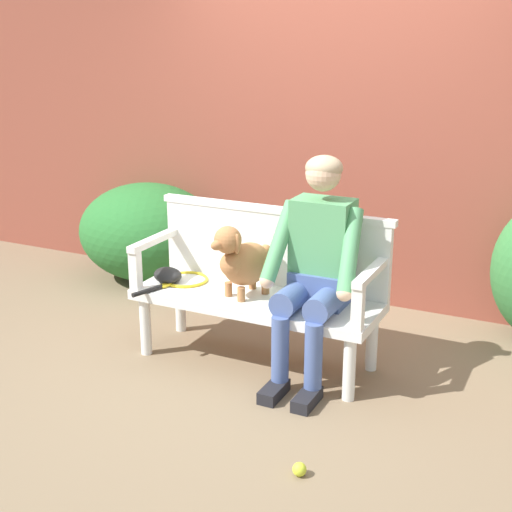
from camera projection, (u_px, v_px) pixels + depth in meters
ground_plane at (256, 361)px, 4.44m from camera, size 40.00×40.00×0.00m
brick_garden_fence at (341, 135)px, 5.29m from camera, size 8.00×0.30×2.44m
hedge_bush_far_right at (148, 232)px, 5.81m from camera, size 1.16×1.01×0.79m
garden_bench at (256, 305)px, 4.33m from camera, size 1.50×0.53×0.43m
bench_backrest at (273, 245)px, 4.43m from camera, size 1.54×0.06×0.50m
bench_armrest_left_end at (147, 252)px, 4.47m from camera, size 0.06×0.53×0.28m
bench_armrest_right_end at (367, 286)px, 3.87m from camera, size 0.06×0.53×0.28m
person_seated at (317, 262)px, 4.05m from camera, size 0.56×0.67×1.30m
dog_on_bench at (242, 260)px, 4.23m from camera, size 0.32×0.45×0.45m
tennis_racket at (182, 281)px, 4.54m from camera, size 0.37×0.58×0.03m
baseball_glove at (168, 275)px, 4.53m from camera, size 0.28×0.27×0.09m
tennis_ball at (299, 469)px, 3.29m from camera, size 0.07×0.07×0.07m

